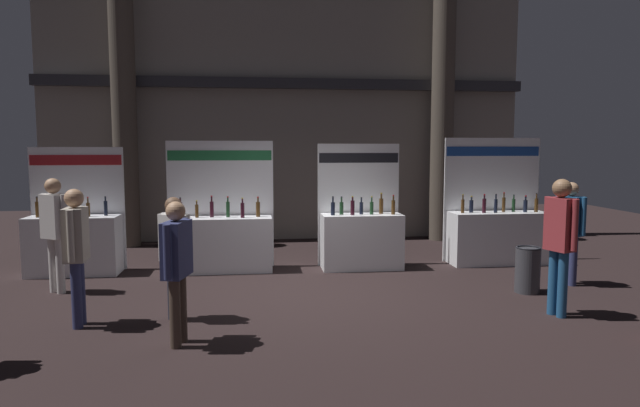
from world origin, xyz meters
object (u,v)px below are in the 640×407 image
visitor_7 (55,225)px  visitor_1 (560,235)px  visitor_5 (177,260)px  exhibitor_booth_1 (221,238)px  visitor_6 (174,248)px  trash_bin (528,270)px  exhibitor_booth_0 (74,240)px  visitor_4 (570,224)px  exhibitor_booth_3 (497,232)px  exhibitor_booth_2 (361,236)px  visitor_3 (76,245)px

visitor_7 → visitor_1: bearing=-163.1°
visitor_1 → visitor_5: bearing=-102.4°
exhibitor_booth_1 → visitor_1: (4.55, -3.23, 0.49)m
exhibitor_booth_1 → visitor_6: size_ratio=1.46×
trash_bin → visitor_1: 1.38m
exhibitor_booth_0 → visitor_6: 3.58m
visitor_4 → exhibitor_booth_3: bearing=168.3°
exhibitor_booth_2 → visitor_7: size_ratio=1.30×
visitor_1 → visitor_5: 4.84m
visitor_1 → visitor_6: (-4.96, 0.42, -0.14)m
exhibitor_booth_3 → visitor_1: (-0.65, -3.25, 0.48)m
visitor_7 → exhibitor_booth_3: bearing=-137.7°
visitor_1 → visitor_3: bearing=-111.1°
exhibitor_booth_2 → visitor_3: 5.02m
visitor_3 → visitor_4: bearing=96.1°
visitor_1 → visitor_6: size_ratio=1.14×
exhibitor_booth_2 → visitor_7: 5.10m
visitor_6 → exhibitor_booth_0: bearing=-6.4°
exhibitor_booth_1 → exhibitor_booth_3: size_ratio=0.97×
exhibitor_booth_2 → visitor_5: (-2.80, -3.64, 0.37)m
exhibitor_booth_2 → visitor_1: (2.00, -3.15, 0.48)m
exhibitor_booth_3 → visitor_5: 6.63m
exhibitor_booth_0 → visitor_5: bearing=-59.0°
exhibitor_booth_0 → exhibitor_booth_1: (2.52, -0.05, -0.01)m
trash_bin → visitor_7: visitor_7 is taller
exhibitor_booth_0 → visitor_5: (2.27, -3.78, 0.37)m
exhibitor_booth_2 → trash_bin: size_ratio=3.23×
visitor_5 → exhibitor_booth_2: bearing=155.9°
visitor_1 → visitor_4: bearing=126.7°
exhibitor_booth_0 → visitor_4: exhibitor_booth_0 is taller
visitor_5 → exhibitor_booth_3: bearing=137.9°
visitor_3 → visitor_5: bearing=55.0°
visitor_1 → visitor_6: 4.98m
exhibitor_booth_1 → exhibitor_booth_0: bearing=178.8°
exhibitor_booth_0 → visitor_5: 4.42m
exhibitor_booth_2 → visitor_1: exhibitor_booth_2 is taller
visitor_7 → exhibitor_booth_2: bearing=-134.0°
exhibitor_booth_2 → visitor_1: bearing=-57.5°
visitor_4 → visitor_6: size_ratio=1.04×
exhibitor_booth_1 → exhibitor_booth_2: bearing=-1.9°
visitor_3 → visitor_4: size_ratio=1.03×
visitor_3 → exhibitor_booth_0: bearing=-165.7°
visitor_3 → visitor_7: visitor_7 is taller
exhibitor_booth_0 → visitor_1: 7.82m
visitor_6 → visitor_5: bearing=146.8°
exhibitor_booth_3 → visitor_3: (-6.77, -2.93, 0.42)m
visitor_5 → exhibitor_booth_0: bearing=-135.5°
exhibitor_booth_1 → visitor_3: exhibitor_booth_1 is taller
trash_bin → visitor_6: (-5.15, -0.74, 0.59)m
exhibitor_booth_1 → exhibitor_booth_2: exhibitor_booth_1 is taller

